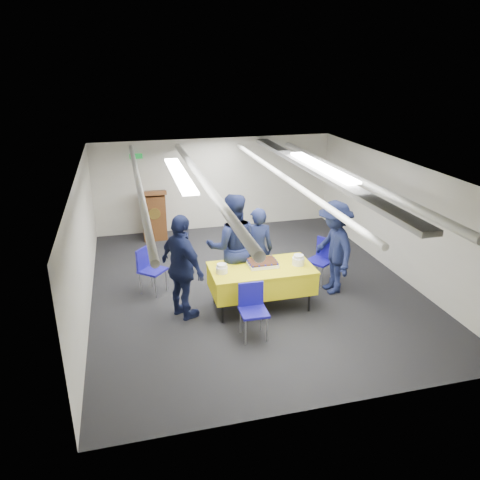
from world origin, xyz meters
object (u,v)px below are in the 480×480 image
(sheet_cake, at_px, (262,263))
(podium, at_px, (154,214))
(chair_near, at_px, (252,305))
(chair_left, at_px, (149,266))
(sailor_d, at_px, (334,248))
(sailor_b, at_px, (232,247))
(sailor_c, at_px, (182,268))
(sailor_a, at_px, (257,249))
(chair_right, at_px, (322,256))
(serving_table, at_px, (261,278))

(sheet_cake, bearing_deg, podium, 112.31)
(podium, bearing_deg, chair_near, -76.37)
(chair_left, xyz_separation_m, sailor_d, (3.31, -0.81, 0.35))
(sailor_b, bearing_deg, sailor_c, 34.55)
(podium, bearing_deg, chair_left, -96.61)
(chair_left, bearing_deg, podium, 83.39)
(podium, relative_size, sailor_c, 0.69)
(sheet_cake, distance_m, sailor_a, 0.63)
(sailor_a, xyz_separation_m, sailor_d, (1.33, -0.43, 0.07))
(podium, xyz_separation_m, chair_near, (1.14, -4.70, -0.08))
(sailor_b, bearing_deg, chair_left, -14.05)
(sailor_b, bearing_deg, chair_right, -168.76)
(serving_table, distance_m, chair_right, 1.62)
(serving_table, distance_m, sailor_a, 0.76)
(sheet_cake, height_order, chair_right, chair_right)
(chair_left, bearing_deg, sailor_d, -13.75)
(sheet_cake, xyz_separation_m, sailor_b, (-0.42, 0.47, 0.16))
(serving_table, xyz_separation_m, sailor_a, (0.13, 0.70, 0.25))
(chair_left, xyz_separation_m, sailor_b, (1.47, -0.54, 0.44))
(sheet_cake, height_order, podium, podium)
(serving_table, relative_size, sailor_d, 1.01)
(sailor_a, bearing_deg, sailor_b, 28.41)
(chair_left, relative_size, sailor_a, 0.54)
(chair_right, distance_m, sailor_d, 0.56)
(chair_left, relative_size, sailor_d, 0.49)
(sheet_cake, height_order, sailor_c, sailor_c)
(serving_table, relative_size, sheet_cake, 3.46)
(chair_right, relative_size, chair_left, 1.00)
(serving_table, bearing_deg, sailor_c, 179.22)
(sailor_d, bearing_deg, chair_left, -105.22)
(serving_table, height_order, chair_right, chair_right)
(serving_table, distance_m, chair_near, 0.90)
(chair_right, bearing_deg, sailor_c, -166.12)
(sheet_cake, distance_m, sailor_c, 1.39)
(chair_near, xyz_separation_m, chair_left, (-1.47, 1.89, 0.00))
(sheet_cake, relative_size, sailor_b, 0.26)
(chair_right, bearing_deg, chair_near, -140.39)
(serving_table, distance_m, sailor_d, 1.52)
(chair_right, xyz_separation_m, sailor_a, (-1.32, -0.01, 0.28))
(podium, bearing_deg, sheet_cake, -67.69)
(sailor_d, bearing_deg, sailor_b, -99.91)
(sheet_cake, height_order, sailor_a, sailor_a)
(sheet_cake, relative_size, chair_right, 0.59)
(serving_table, distance_m, sheet_cake, 0.27)
(chair_right, distance_m, chair_left, 3.33)
(sailor_b, bearing_deg, sheet_cake, 137.90)
(sheet_cake, bearing_deg, chair_right, 24.17)
(serving_table, distance_m, sailor_b, 0.79)
(sailor_c, bearing_deg, sailor_d, -113.11)
(chair_near, xyz_separation_m, chair_right, (1.84, 1.53, 0.00))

